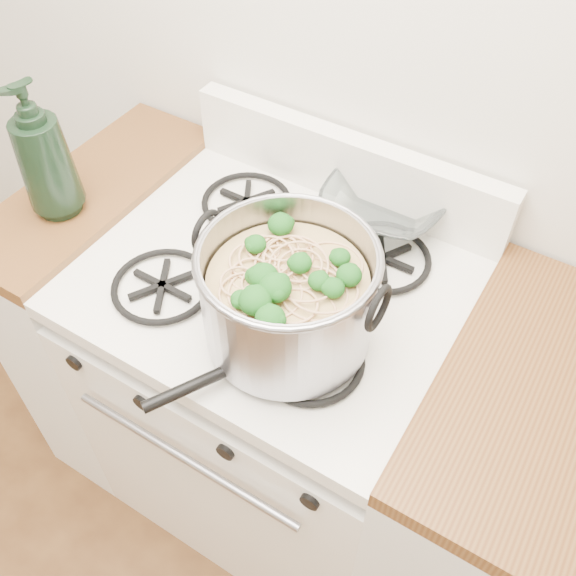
# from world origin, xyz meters

# --- Properties ---
(gas_range) EXTENTS (0.76, 0.66, 0.92)m
(gas_range) POSITION_xyz_m (0.00, 1.26, 0.44)
(gas_range) COLOR white
(gas_range) RESTS_ON ground
(counter_left) EXTENTS (0.25, 0.65, 0.92)m
(counter_left) POSITION_xyz_m (-0.51, 1.26, 0.46)
(counter_left) COLOR silver
(counter_left) RESTS_ON ground
(stock_pot) EXTENTS (0.34, 0.31, 0.21)m
(stock_pot) POSITION_xyz_m (0.11, 1.14, 1.02)
(stock_pot) COLOR #9A9AA2
(stock_pot) RESTS_ON gas_range
(spatula) EXTENTS (0.40, 0.41, 0.02)m
(spatula) POSITION_xyz_m (0.12, 1.09, 0.94)
(spatula) COLOR black
(spatula) RESTS_ON gas_range
(glass_bowl) EXTENTS (0.11, 0.11, 0.03)m
(glass_bowl) POSITION_xyz_m (0.12, 1.53, 0.94)
(glass_bowl) COLOR white
(glass_bowl) RESTS_ON gas_range
(bottle) EXTENTS (0.15, 0.15, 0.31)m
(bottle) POSITION_xyz_m (-0.50, 1.17, 1.07)
(bottle) COLOR black
(bottle) RESTS_ON counter_left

